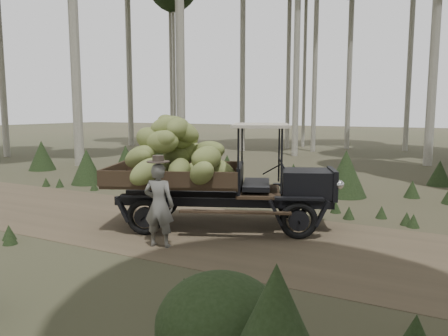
# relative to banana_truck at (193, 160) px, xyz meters

# --- Properties ---
(ground) EXTENTS (120.00, 120.00, 0.00)m
(ground) POSITION_rel_banana_truck_xyz_m (-1.03, -0.21, -1.46)
(ground) COLOR #473D2B
(ground) RESTS_ON ground
(dirt_track) EXTENTS (70.00, 4.00, 0.01)m
(dirt_track) POSITION_rel_banana_truck_xyz_m (-1.03, -0.21, -1.45)
(dirt_track) COLOR brown
(dirt_track) RESTS_ON ground
(banana_truck) EXTENTS (5.04, 3.43, 2.52)m
(banana_truck) POSITION_rel_banana_truck_xyz_m (0.00, 0.00, 0.00)
(banana_truck) COLOR black
(banana_truck) RESTS_ON ground
(farmer) EXTENTS (0.64, 0.50, 1.70)m
(farmer) POSITION_rel_banana_truck_xyz_m (0.20, -1.51, -0.65)
(farmer) COLOR #605E57
(farmer) RESTS_ON ground
(undergrowth) EXTENTS (21.79, 23.05, 1.36)m
(undergrowth) POSITION_rel_banana_truck_xyz_m (-2.17, -1.22, -0.92)
(undergrowth) COLOR #233319
(undergrowth) RESTS_ON ground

